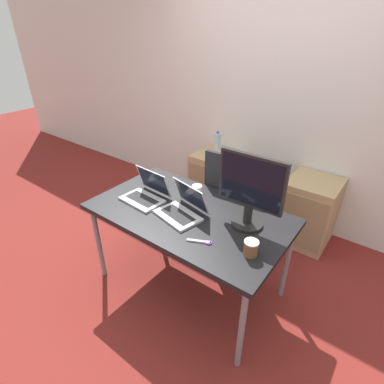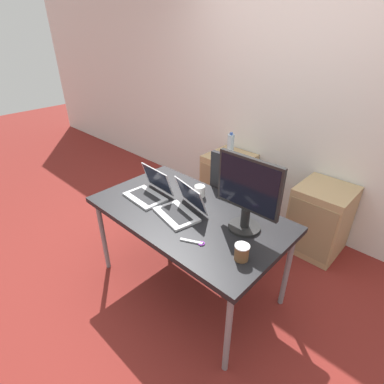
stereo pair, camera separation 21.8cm
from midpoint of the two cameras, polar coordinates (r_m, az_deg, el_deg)
name	(u,v)px [view 1 (the left image)]	position (r m, az deg, el deg)	size (l,w,h in m)	color
ground_plane	(189,283)	(2.72, -2.97, -17.08)	(14.00, 14.00, 0.00)	maroon
wall_back	(279,100)	(3.21, 14.24, 16.66)	(10.00, 0.05, 2.60)	silver
desk	(189,217)	(2.26, -3.42, -4.93)	(1.48, 0.85, 0.75)	black
office_chair	(235,214)	(2.87, 6.00, -4.17)	(0.56, 0.57, 1.05)	#232326
cabinet_left	(216,181)	(3.54, 2.78, 2.11)	(0.47, 0.49, 0.68)	tan
cabinet_right	(309,211)	(3.15, 19.52, -3.57)	(0.47, 0.49, 0.68)	tan
water_bottle	(217,144)	(3.35, 3.00, 9.15)	(0.08, 0.08, 0.26)	silver
laptop_left	(146,193)	(2.41, -11.32, -0.34)	(0.34, 0.30, 0.23)	silver
laptop_right	(182,209)	(2.18, -4.75, -3.27)	(0.37, 0.35, 0.22)	silver
monitor	(250,190)	(1.97, 7.99, 0.23)	(0.46, 0.22, 0.52)	black
coffee_cup_white	(197,191)	(2.40, -1.65, 0.15)	(0.08, 0.08, 0.09)	white
coffee_cup_brown	(251,248)	(1.84, 7.79, -10.67)	(0.09, 0.09, 0.10)	brown
scissors	(202,242)	(1.94, -1.39, -9.54)	(0.16, 0.10, 0.01)	#B2B2B7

